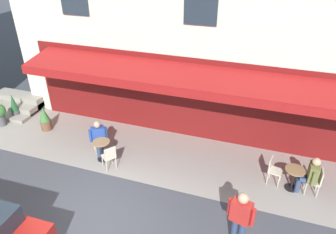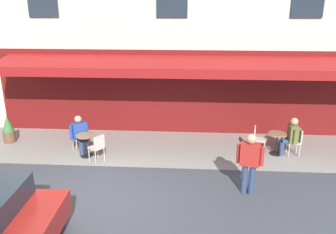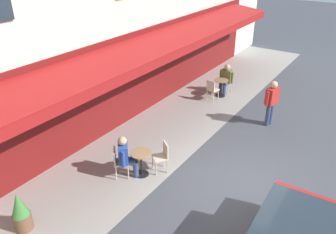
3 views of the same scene
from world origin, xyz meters
name	(u,v)px [view 3 (image 3 of 3)]	position (x,y,z in m)	size (l,w,h in m)	color
ground_plane	(237,186)	(0.00, 0.00, 0.00)	(70.00, 70.00, 0.00)	#42444C
sidewalk_cafe_terrace	(190,111)	(-3.25, -3.40, 0.00)	(20.50, 3.20, 0.01)	gray
cafe_table_near_entrance	(141,160)	(1.02, -2.49, 0.49)	(0.60, 0.60, 0.75)	black
cafe_chair_cream_kerbside	(163,155)	(0.52, -2.11, 0.55)	(0.56, 0.56, 0.91)	beige
cafe_chair_cream_under_awning	(119,160)	(1.43, -2.97, 0.55)	(0.56, 0.56, 0.91)	beige
cafe_table_mid_terrace	(221,86)	(-5.28, -3.07, 0.49)	(0.60, 0.60, 0.75)	black
cafe_chair_cream_corner_right	(228,80)	(-5.91, -3.05, 0.55)	(0.41, 0.41, 0.91)	beige
cafe_chair_cream_corner_left	(212,88)	(-4.66, -3.18, 0.55)	(0.47, 0.47, 0.91)	beige
seated_patron_in_blue	(126,155)	(1.29, -2.81, 0.69)	(0.61, 0.62, 1.29)	navy
seated_companion_in_olive	(226,78)	(-5.70, -3.06, 0.70)	(0.54, 0.66, 1.30)	navy
walking_pedestrian_in_red	(272,100)	(-3.94, -0.48, 0.99)	(0.68, 0.39, 1.69)	navy
potted_plant_under_sign	(21,212)	(4.17, -3.52, 0.49)	(0.42, 0.42, 1.01)	brown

